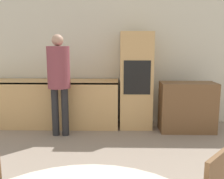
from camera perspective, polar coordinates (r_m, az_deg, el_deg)
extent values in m
cube|color=beige|center=(4.99, 1.12, 7.30)|extent=(7.13, 0.05, 2.60)
cube|color=tan|center=(4.96, -14.71, -3.06)|extent=(2.74, 0.60, 0.88)
cube|color=black|center=(4.88, -14.93, 1.83)|extent=(2.74, 0.60, 0.03)
cube|color=tan|center=(4.71, 5.46, 2.09)|extent=(0.59, 0.58, 1.78)
cube|color=black|center=(4.40, 5.75, 2.72)|extent=(0.47, 0.01, 0.60)
cube|color=brown|center=(4.69, 16.80, -3.86)|extent=(0.97, 0.45, 0.89)
cylinder|color=#262628|center=(4.39, -12.84, -4.99)|extent=(0.12, 0.12, 0.83)
cylinder|color=#262628|center=(4.35, -10.67, -5.05)|extent=(0.12, 0.12, 0.83)
cylinder|color=brown|center=(4.24, -12.12, 4.99)|extent=(0.38, 0.38, 0.69)
sphere|color=tan|center=(4.23, -12.34, 10.96)|extent=(0.19, 0.19, 0.19)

